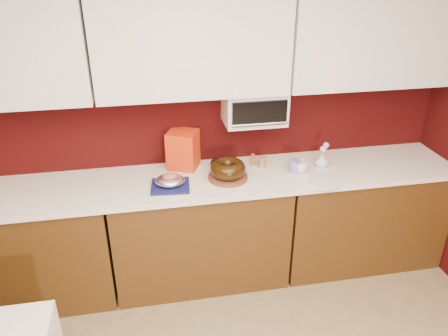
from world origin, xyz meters
TOP-DOWN VIEW (x-y plane):
  - wall_back at (0.00, 2.25)m, footprint 4.00×0.02m
  - base_cabinet_left at (-1.33, 1.94)m, footprint 1.31×0.58m
  - base_cabinet_center at (0.00, 1.94)m, footprint 1.31×0.58m
  - base_cabinet_right at (1.33, 1.94)m, footprint 1.31×0.58m
  - countertop at (0.00, 1.94)m, footprint 4.00×0.62m
  - upper_cabinet_center at (0.00, 2.08)m, footprint 1.31×0.33m
  - upper_cabinet_right at (1.33, 2.08)m, footprint 1.31×0.33m
  - toaster_oven at (0.45, 2.10)m, footprint 0.45×0.30m
  - toaster_oven_door at (0.45, 1.94)m, footprint 0.40×0.02m
  - toaster_oven_handle at (0.45, 1.93)m, footprint 0.42×0.02m
  - cake_base at (0.21, 1.90)m, footprint 0.39×0.39m
  - bundt_cake at (0.21, 1.90)m, footprint 0.33×0.33m
  - navy_towel at (-0.21, 1.85)m, footprint 0.29×0.25m
  - foil_ham_nest at (-0.21, 1.85)m, footprint 0.23×0.20m
  - roasted_ham at (-0.21, 1.85)m, footprint 0.13×0.12m
  - pandoro_box at (-0.09, 2.15)m, footprint 0.28×0.27m
  - dark_pan at (0.22, 2.09)m, footprint 0.27×0.27m
  - coffee_mug at (0.78, 1.91)m, footprint 0.13×0.13m
  - blue_jar at (0.73, 1.91)m, footprint 0.11×0.11m
  - flower_vase at (0.97, 1.96)m, footprint 0.10×0.10m
  - flower_pink at (0.97, 1.96)m, footprint 0.05×0.05m
  - flower_blue at (1.00, 1.98)m, footprint 0.05×0.05m
  - china_plate at (0.89, 1.71)m, footprint 0.29×0.29m
  - amber_bottle at (0.45, 2.08)m, footprint 0.04×0.04m
  - paper_cup at (0.51, 2.04)m, footprint 0.07×0.07m

SIDE VIEW (x-z plane):
  - base_cabinet_left at x=-1.33m, z-range 0.00..0.86m
  - base_cabinet_center at x=0.00m, z-range 0.00..0.86m
  - base_cabinet_right at x=1.33m, z-range 0.00..0.86m
  - countertop at x=0.00m, z-range 0.86..0.90m
  - china_plate at x=0.89m, z-range 0.90..0.91m
  - navy_towel at x=-0.21m, z-range 0.90..0.92m
  - cake_base at x=0.21m, z-range 0.90..0.93m
  - dark_pan at x=0.22m, z-range 0.90..0.94m
  - paper_cup at x=0.51m, z-range 0.90..0.98m
  - amber_bottle at x=0.45m, z-range 0.90..1.00m
  - blue_jar at x=0.73m, z-range 0.90..1.00m
  - coffee_mug at x=0.78m, z-range 0.90..1.00m
  - foil_ham_nest at x=-0.21m, z-range 0.92..0.99m
  - flower_vase at x=0.97m, z-range 0.90..1.02m
  - roasted_ham at x=-0.21m, z-range 0.95..1.01m
  - bundt_cake at x=0.21m, z-range 0.93..1.03m
  - pandoro_box at x=-0.09m, z-range 0.90..1.19m
  - flower_pink at x=0.97m, z-range 1.02..1.07m
  - flower_blue at x=1.00m, z-range 1.05..1.09m
  - wall_back at x=0.00m, z-range 0.00..2.50m
  - toaster_oven_handle at x=0.45m, z-range 1.29..1.31m
  - toaster_oven at x=0.45m, z-range 1.25..1.50m
  - toaster_oven_door at x=0.45m, z-range 1.28..1.47m
  - upper_cabinet_center at x=0.00m, z-range 1.50..2.20m
  - upper_cabinet_right at x=1.33m, z-range 1.50..2.20m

